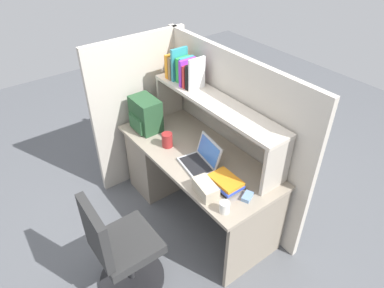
% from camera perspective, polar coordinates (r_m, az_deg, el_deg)
% --- Properties ---
extents(ground_plane, '(8.00, 8.00, 0.00)m').
position_cam_1_polar(ground_plane, '(3.51, 0.66, -11.01)').
color(ground_plane, '#595B60').
extents(desk, '(1.60, 0.70, 0.73)m').
position_cam_1_polar(desk, '(3.47, -3.21, -2.65)').
color(desk, gray).
rests_on(desk, ground_plane).
extents(cubicle_partition_rear, '(1.84, 0.05, 1.55)m').
position_cam_1_polar(cubicle_partition_rear, '(3.19, 6.18, 1.64)').
color(cubicle_partition_rear, '#BCB5A8').
rests_on(cubicle_partition_rear, ground_plane).
extents(cubicle_partition_left, '(0.05, 1.06, 1.55)m').
position_cam_1_polar(cubicle_partition_left, '(3.57, -8.28, 5.45)').
color(cubicle_partition_left, '#BCB5A8').
rests_on(cubicle_partition_left, ground_plane).
extents(overhead_hutch, '(1.44, 0.28, 0.45)m').
position_cam_1_polar(overhead_hutch, '(2.92, 3.94, 5.42)').
color(overhead_hutch, '#B3A99C').
rests_on(overhead_hutch, desk).
extents(reference_books_on_shelf, '(0.36, 0.18, 0.30)m').
position_cam_1_polar(reference_books_on_shelf, '(3.13, -1.24, 12.13)').
color(reference_books_on_shelf, orange).
rests_on(reference_books_on_shelf, overhead_hutch).
extents(laptop, '(0.35, 0.30, 0.22)m').
position_cam_1_polar(laptop, '(2.86, 1.53, -2.61)').
color(laptop, '#B7BABF').
rests_on(laptop, desk).
extents(backpack, '(0.30, 0.23, 0.32)m').
position_cam_1_polar(backpack, '(3.28, -7.72, 4.83)').
color(backpack, '#264C2D').
rests_on(backpack, desk).
extents(computer_mouse, '(0.10, 0.12, 0.03)m').
position_cam_1_polar(computer_mouse, '(2.62, 9.12, -8.55)').
color(computer_mouse, '#7299C6').
rests_on(computer_mouse, desk).
extents(paper_cup, '(0.08, 0.08, 0.09)m').
position_cam_1_polar(paper_cup, '(2.49, 5.38, -10.31)').
color(paper_cup, white).
rests_on(paper_cup, desk).
extents(tissue_box, '(0.24, 0.15, 0.10)m').
position_cam_1_polar(tissue_box, '(2.60, 2.24, -7.32)').
color(tissue_box, '#BFB299').
rests_on(tissue_box, desk).
extents(snack_canister, '(0.10, 0.10, 0.13)m').
position_cam_1_polar(snack_canister, '(3.07, -4.11, 0.67)').
color(snack_canister, maroon).
rests_on(snack_canister, desk).
extents(desk_book_stack, '(0.26, 0.19, 0.07)m').
position_cam_1_polar(desk_book_stack, '(2.69, 5.55, -6.31)').
color(desk_book_stack, black).
rests_on(desk_book_stack, desk).
extents(office_chair, '(0.52, 0.52, 0.93)m').
position_cam_1_polar(office_chair, '(2.76, -11.67, -17.08)').
color(office_chair, black).
rests_on(office_chair, ground_plane).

